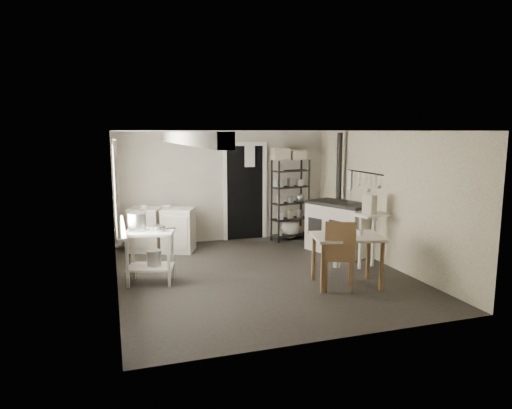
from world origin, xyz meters
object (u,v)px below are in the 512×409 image
object	(u,v)px
prep_table	(151,257)
base_cabinets	(162,228)
shelf_rack	(290,196)
work_table	(347,261)
stockpot	(137,222)
chair	(339,257)
stove	(340,230)
flour_sack	(290,228)

from	to	relation	value
prep_table	base_cabinets	world-z (taller)	base_cabinets
shelf_rack	work_table	xyz separation A→B (m)	(-0.31, -3.01, -0.57)
stockpot	work_table	distance (m)	3.20
stockpot	chair	distance (m)	3.05
stove	flour_sack	size ratio (longest dim) A/B	2.53
base_cabinets	shelf_rack	size ratio (longest dim) A/B	0.75
stockpot	chair	xyz separation A→B (m)	(2.78, -1.18, -0.45)
chair	flour_sack	bearing A→B (deg)	105.23
stockpot	work_table	world-z (taller)	stockpot
stove	work_table	size ratio (longest dim) A/B	1.21
shelf_rack	flour_sack	xyz separation A→B (m)	(0.04, 0.07, -0.71)
prep_table	stove	distance (m)	3.69
work_table	base_cabinets	bearing A→B (deg)	129.88
prep_table	stove	bearing A→B (deg)	11.83
stove	shelf_rack	bearing A→B (deg)	89.55
prep_table	flour_sack	xyz separation A→B (m)	(3.14, 2.08, -0.16)
flour_sack	stockpot	bearing A→B (deg)	-148.79
stockpot	flour_sack	xyz separation A→B (m)	(3.31, 2.00, -0.70)
stockpot	shelf_rack	bearing A→B (deg)	30.63
stockpot	stove	world-z (taller)	stockpot
stove	flour_sack	world-z (taller)	stove
stockpot	stove	distance (m)	3.87
prep_table	work_table	distance (m)	2.96
shelf_rack	prep_table	bearing A→B (deg)	-160.36
stove	chair	distance (m)	2.11
prep_table	work_table	size ratio (longest dim) A/B	0.80
stockpot	flour_sack	distance (m)	3.93
work_table	flour_sack	bearing A→B (deg)	83.57
base_cabinets	flour_sack	xyz separation A→B (m)	(2.76, 0.20, -0.22)
shelf_rack	stockpot	bearing A→B (deg)	-162.72
base_cabinets	chair	world-z (taller)	chair
prep_table	shelf_rack	distance (m)	3.73
prep_table	stockpot	bearing A→B (deg)	156.46
stockpot	flour_sack	size ratio (longest dim) A/B	0.59
stockpot	chair	size ratio (longest dim) A/B	0.27
work_table	flour_sack	distance (m)	3.11
chair	flour_sack	size ratio (longest dim) A/B	2.15
shelf_rack	chair	world-z (taller)	shelf_rack
flour_sack	work_table	bearing A→B (deg)	-96.43
stockpot	chair	bearing A→B (deg)	-22.96
shelf_rack	work_table	world-z (taller)	shelf_rack
chair	stockpot	bearing A→B (deg)	-178.27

